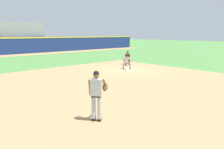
# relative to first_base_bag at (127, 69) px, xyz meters

# --- Properties ---
(ground_plane) EXTENTS (160.00, 160.00, 0.00)m
(ground_plane) POSITION_rel_first_base_bag_xyz_m (0.00, 0.00, -0.04)
(ground_plane) COLOR #518942
(infield_dirt_patch) EXTENTS (18.00, 18.00, 0.01)m
(infield_dirt_patch) POSITION_rel_first_base_bag_xyz_m (-4.58, -3.57, -0.04)
(infield_dirt_patch) COLOR tan
(infield_dirt_patch) RESTS_ON ground
(warning_track_strip) EXTENTS (48.00, 3.20, 0.01)m
(warning_track_strip) POSITION_rel_first_base_bag_xyz_m (0.00, 20.00, -0.04)
(warning_track_strip) COLOR tan
(warning_track_strip) RESTS_ON ground
(first_base_bag) EXTENTS (0.38, 0.38, 0.09)m
(first_base_bag) POSITION_rel_first_base_bag_xyz_m (0.00, 0.00, 0.00)
(first_base_bag) COLOR white
(first_base_bag) RESTS_ON ground
(baseball) EXTENTS (0.07, 0.07, 0.07)m
(baseball) POSITION_rel_first_base_bag_xyz_m (-5.49, -4.07, -0.01)
(baseball) COLOR white
(baseball) RESTS_ON ground
(pitcher) EXTENTS (0.85, 0.57, 1.86)m
(pitcher) POSITION_rel_first_base_bag_xyz_m (-9.12, -7.13, 1.01)
(pitcher) COLOR black
(pitcher) RESTS_ON ground
(first_baseman) EXTENTS (0.78, 1.07, 1.34)m
(first_baseman) POSITION_rel_first_base_bag_xyz_m (0.24, 0.21, 0.69)
(first_baseman) COLOR black
(first_baseman) RESTS_ON ground
(umpire) EXTENTS (0.66, 0.68, 1.46)m
(umpire) POSITION_rel_first_base_bag_xyz_m (2.01, 1.80, 0.75)
(umpire) COLOR black
(umpire) RESTS_ON ground
(outfield_wall) EXTENTS (48.00, 0.54, 2.60)m
(outfield_wall) POSITION_rel_first_base_bag_xyz_m (0.00, 22.00, 1.35)
(outfield_wall) COLOR navy
(outfield_wall) RESTS_ON ground
(stadium_seating_block) EXTENTS (7.12, 4.20, 4.90)m
(stadium_seating_block) POSITION_rel_first_base_bag_xyz_m (-0.00, 24.90, 2.43)
(stadium_seating_block) COLOR gray
(stadium_seating_block) RESTS_ON ground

